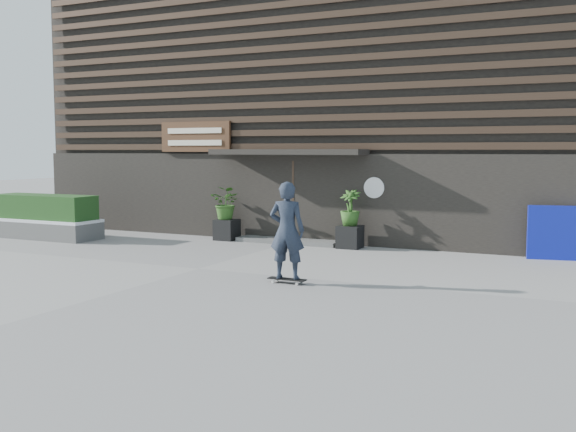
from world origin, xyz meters
The scene contains 12 objects.
ground centered at (0.00, 0.00, 0.00)m, with size 80.00×80.00×0.00m, color gray.
entrance_step centered at (0.00, 4.60, 0.06)m, with size 3.00×0.80×0.12m, color #51514E.
planter_pot_left centered at (-1.90, 4.40, 0.30)m, with size 0.60×0.60×0.60m, color black.
bamboo_left centered at (-1.90, 4.40, 1.08)m, with size 0.86×0.75×0.96m, color #2D591E.
planter_pot_right centered at (1.90, 4.40, 0.30)m, with size 0.60×0.60×0.60m, color black.
bamboo_right centered at (1.90, 4.40, 1.08)m, with size 0.54×0.54×0.96m, color #2D591E.
raised_bed centered at (-7.02, 2.46, 0.25)m, with size 3.50×1.20×0.50m, color #4D4C4A.
snow_layer centered at (-7.02, 2.46, 0.54)m, with size 3.50×1.20×0.08m, color white.
hedge centered at (-7.02, 2.46, 0.93)m, with size 3.30×1.00×0.70m, color #193C15.
blue_tarp centered at (7.02, 4.70, 0.65)m, with size 1.38×0.12×1.29m, color #0D16A9.
building centered at (0.00, 9.96, 3.99)m, with size 18.00×11.00×8.00m.
skateboarder centered at (2.46, -0.63, 1.04)m, with size 0.78×0.58×2.00m.
Camera 1 is at (8.09, -12.32, 2.59)m, focal length 42.00 mm.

